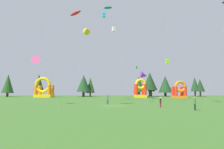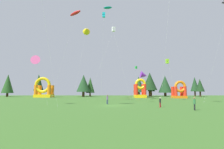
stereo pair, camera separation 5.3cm
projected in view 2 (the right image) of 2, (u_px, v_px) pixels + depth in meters
The scene contains 26 objects.
ground_plane at pixel (112, 105), 31.62m from camera, with size 120.00×120.00×0.00m, color #3D6B28.
kite_yellow_delta at pixel (87, 30), 56.05m from camera, with size 5.04×2.68×23.29m.
kite_lime_box at pixel (168, 61), 46.47m from camera, with size 3.32×0.78×11.06m.
kite_teal_parafoil at pixel (109, 8), 49.58m from camera, with size 7.61×1.18×26.68m.
kite_cyan_box at pixel (105, 15), 33.61m from camera, with size 1.15×6.25×17.70m.
kite_green_box at pixel (137, 68), 58.07m from camera, with size 1.53×2.09×10.71m.
kite_pink_delta at pixel (37, 61), 32.48m from camera, with size 3.23×2.05×9.15m.
kite_purple_delta at pixel (145, 75), 53.80m from camera, with size 2.52×4.02×8.62m.
kite_white_box at pixel (114, 29), 44.43m from camera, with size 6.60×3.09×18.85m.
kite_red_parafoil at pixel (76, 13), 42.46m from camera, with size 8.82×6.75×22.19m.
person_midfield at pixel (108, 99), 34.36m from camera, with size 0.38×0.38×1.83m.
person_far_side at pixel (196, 103), 24.09m from camera, with size 0.31×0.31×1.79m.
person_left_edge at pixel (161, 101), 28.21m from camera, with size 0.38×0.38×1.62m.
inflatable_orange_dome at pixel (180, 91), 60.02m from camera, with size 4.27×4.01×6.01m.
inflatable_yellow_castle at pixel (45, 90), 66.74m from camera, with size 6.35×4.85×7.71m.
inflatable_blue_arch at pixel (141, 90), 63.35m from camera, with size 4.16×4.43×6.92m.
tree_row_0 at pixel (9, 84), 73.12m from camera, with size 4.66×4.66×9.38m.
tree_row_1 at pixel (40, 83), 75.24m from camera, with size 4.12×4.12×9.55m.
tree_row_2 at pixel (84, 83), 73.98m from camera, with size 5.87×5.87×9.20m.
tree_row_3 at pixel (91, 85), 76.70m from camera, with size 3.93×3.93×8.34m.
tree_row_4 at pixel (140, 84), 77.26m from camera, with size 5.13×5.13×8.77m.
tree_row_5 at pixel (151, 81), 75.30m from camera, with size 6.21×6.21×10.41m.
tree_row_6 at pixel (152, 86), 75.09m from camera, with size 3.17×3.17×6.95m.
tree_row_7 at pixel (166, 84), 77.53m from camera, with size 5.89×5.89×9.17m.
tree_row_8 at pixel (201, 85), 72.62m from camera, with size 3.54×3.54×7.44m.
tree_row_9 at pixel (196, 84), 77.60m from camera, with size 3.67×3.67×8.59m.
Camera 2 is at (0.22, -31.99, 2.81)m, focal length 27.93 mm.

